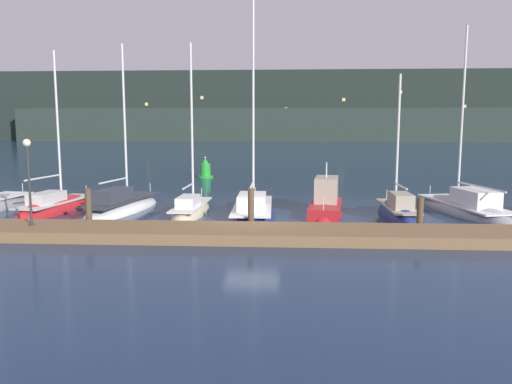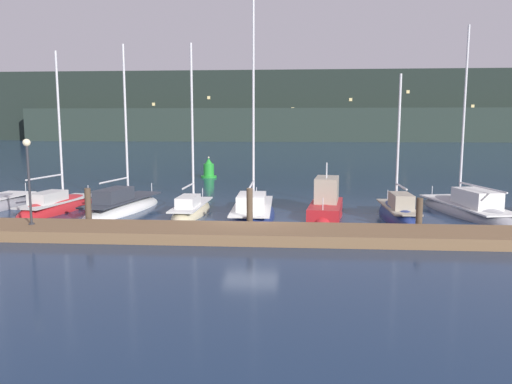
# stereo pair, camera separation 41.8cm
# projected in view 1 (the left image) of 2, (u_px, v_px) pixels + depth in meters

# --- Properties ---
(ground_plane) EXTENTS (400.00, 400.00, 0.00)m
(ground_plane) POSITION_uv_depth(u_px,v_px,m) (252.00, 228.00, 22.79)
(ground_plane) COLOR #192D4C
(dock) EXTENTS (38.53, 2.80, 0.45)m
(dock) POSITION_uv_depth(u_px,v_px,m) (248.00, 233.00, 20.59)
(dock) COLOR brown
(dock) RESTS_ON ground
(mooring_pile_1) EXTENTS (0.28, 0.28, 1.82)m
(mooring_pile_1) POSITION_uv_depth(u_px,v_px,m) (88.00, 208.00, 22.56)
(mooring_pile_1) COLOR #4C3D2D
(mooring_pile_1) RESTS_ON ground
(mooring_pile_2) EXTENTS (0.28, 0.28, 1.89)m
(mooring_pile_2) POSITION_uv_depth(u_px,v_px,m) (251.00, 209.00, 22.12)
(mooring_pile_2) COLOR #4C3D2D
(mooring_pile_2) RESTS_ON ground
(mooring_pile_3) EXTENTS (0.28, 0.28, 1.53)m
(mooring_pile_3) POSITION_uv_depth(u_px,v_px,m) (420.00, 215.00, 21.71)
(mooring_pile_3) COLOR #4C3D2D
(mooring_pile_3) RESTS_ON ground
(sailboat_berth_2) EXTENTS (2.78, 6.68, 9.35)m
(sailboat_berth_2) POSITION_uv_depth(u_px,v_px,m) (56.00, 210.00, 26.87)
(sailboat_berth_2) COLOR red
(sailboat_berth_2) RESTS_ON ground
(sailboat_berth_3) EXTENTS (3.17, 7.64, 9.52)m
(sailboat_berth_3) POSITION_uv_depth(u_px,v_px,m) (122.00, 209.00, 26.77)
(sailboat_berth_3) COLOR white
(sailboat_berth_3) RESTS_ON ground
(sailboat_berth_4) EXTENTS (1.71, 6.10, 9.43)m
(sailboat_berth_4) POSITION_uv_depth(u_px,v_px,m) (191.00, 212.00, 26.20)
(sailboat_berth_4) COLOR beige
(sailboat_berth_4) RESTS_ON ground
(sailboat_berth_5) EXTENTS (2.43, 7.79, 11.98)m
(sailboat_berth_5) POSITION_uv_depth(u_px,v_px,m) (253.00, 214.00, 25.61)
(sailboat_berth_5) COLOR navy
(sailboat_berth_5) RESTS_ON ground
(motorboat_berth_6) EXTENTS (2.34, 5.28, 3.40)m
(motorboat_berth_6) POSITION_uv_depth(u_px,v_px,m) (326.00, 209.00, 26.00)
(motorboat_berth_6) COLOR red
(motorboat_berth_6) RESTS_ON ground
(sailboat_berth_7) EXTENTS (1.58, 5.70, 7.99)m
(sailboat_berth_7) POSITION_uv_depth(u_px,v_px,m) (397.00, 216.00, 25.04)
(sailboat_berth_7) COLOR navy
(sailboat_berth_7) RESTS_ON ground
(sailboat_berth_8) EXTENTS (3.85, 8.50, 10.55)m
(sailboat_berth_8) POSITION_uv_depth(u_px,v_px,m) (465.00, 211.00, 26.49)
(sailboat_berth_8) COLOR gray
(sailboat_berth_8) RESTS_ON ground
(channel_buoy) EXTENTS (1.37, 1.37, 1.84)m
(channel_buoy) POSITION_uv_depth(u_px,v_px,m) (205.00, 170.00, 43.51)
(channel_buoy) COLOR green
(channel_buoy) RESTS_ON ground
(dock_lamppost) EXTENTS (0.32, 0.32, 3.64)m
(dock_lamppost) POSITION_uv_depth(u_px,v_px,m) (28.00, 167.00, 20.78)
(dock_lamppost) COLOR #2D2D33
(dock_lamppost) RESTS_ON dock
(hillside_backdrop) EXTENTS (240.00, 23.00, 18.56)m
(hillside_backdrop) POSITION_uv_depth(u_px,v_px,m) (282.00, 109.00, 137.94)
(hillside_backdrop) COLOR #1E2823
(hillside_backdrop) RESTS_ON ground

